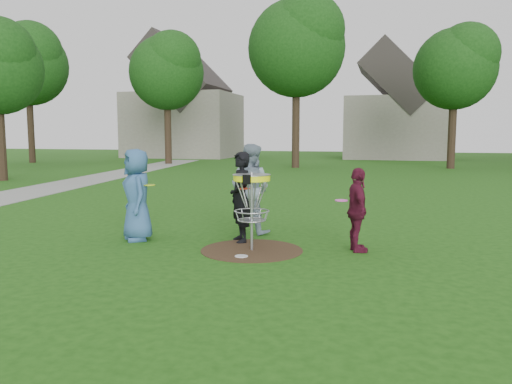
% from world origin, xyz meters
% --- Properties ---
extents(ground, '(100.00, 100.00, 0.00)m').
position_xyz_m(ground, '(0.00, 0.00, 0.00)').
color(ground, '#19470F').
rests_on(ground, ground).
extents(dirt_patch, '(1.80, 1.80, 0.01)m').
position_xyz_m(dirt_patch, '(0.00, 0.00, 0.00)').
color(dirt_patch, '#47331E').
rests_on(dirt_patch, ground).
extents(concrete_path, '(7.75, 39.92, 0.02)m').
position_xyz_m(concrete_path, '(-10.00, 8.00, 0.01)').
color(concrete_path, '#9E9E99').
rests_on(concrete_path, ground).
extents(player_blue, '(0.98, 1.02, 1.76)m').
position_xyz_m(player_blue, '(-2.35, 0.29, 0.88)').
color(player_blue, '#325A8A').
rests_on(player_blue, ground).
extents(player_black, '(0.68, 0.74, 1.71)m').
position_xyz_m(player_black, '(-0.39, 0.63, 0.85)').
color(player_black, black).
rests_on(player_black, ground).
extents(player_grey, '(1.04, 0.90, 1.84)m').
position_xyz_m(player_grey, '(-0.43, 1.51, 0.92)').
color(player_grey, gray).
rests_on(player_grey, ground).
extents(player_maroon, '(0.60, 0.93, 1.46)m').
position_xyz_m(player_maroon, '(1.79, 0.37, 0.73)').
color(player_maroon, '#561329').
rests_on(player_maroon, ground).
extents(disc_on_grass, '(0.22, 0.22, 0.02)m').
position_xyz_m(disc_on_grass, '(-0.05, -0.50, 0.01)').
color(disc_on_grass, white).
rests_on(disc_on_grass, ground).
extents(disc_golf_basket, '(0.66, 0.67, 1.38)m').
position_xyz_m(disc_golf_basket, '(0.00, -0.00, 1.02)').
color(disc_golf_basket, '#9EA0A5').
rests_on(disc_golf_basket, ground).
extents(held_discs, '(3.81, 1.20, 0.25)m').
position_xyz_m(held_discs, '(-0.29, 0.55, 1.04)').
color(held_discs, '#B1D117').
rests_on(held_discs, ground).
extents(tree_row, '(51.20, 17.42, 9.90)m').
position_xyz_m(tree_row, '(0.44, 20.67, 6.21)').
color(tree_row, '#38281C').
rests_on(tree_row, ground).
extents(house_row, '(44.50, 10.65, 11.62)m').
position_xyz_m(house_row, '(4.78, 33.07, 4.14)').
color(house_row, gray).
rests_on(house_row, ground).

